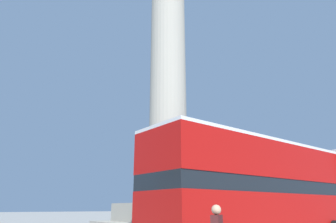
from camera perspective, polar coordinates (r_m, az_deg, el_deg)
monument_column at (r=17.18m, az=-0.00°, el=4.85°), size 5.98×5.98×22.88m
bus_b at (r=13.23m, az=16.34°, el=-13.75°), size 10.40×3.56×4.17m
street_lamp at (r=16.64m, az=14.61°, el=-13.04°), size 0.36×0.36×5.44m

